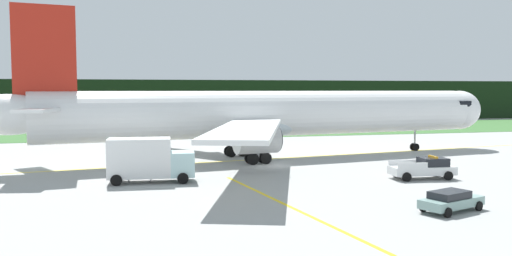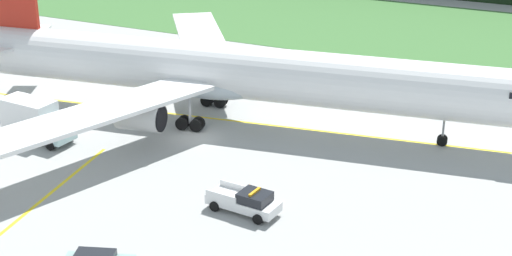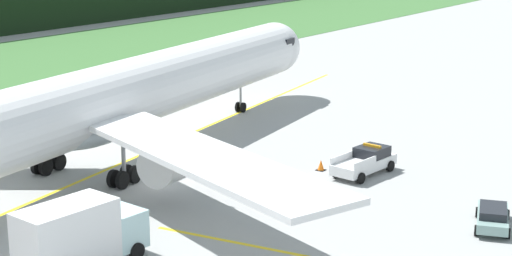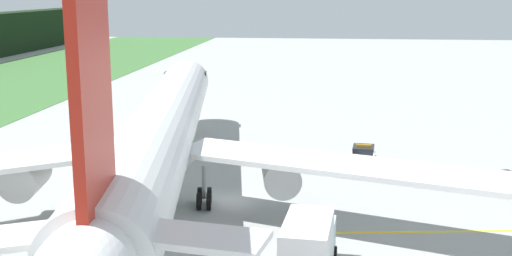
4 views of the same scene
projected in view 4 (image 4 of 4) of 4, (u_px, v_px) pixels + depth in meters
ground at (227, 201)px, 47.48m from camera, size 320.00×320.00×0.00m
taxiway_centerline_main at (165, 192)px, 49.53m from camera, size 78.74×12.24×0.01m
taxiway_centerline_spur at (498, 231)px, 41.54m from camera, size 4.14×25.36×0.01m
airliner at (162, 133)px, 47.80m from camera, size 58.84×45.11×15.22m
ops_pickup_truck at (363, 158)px, 55.94m from camera, size 5.55×2.66×1.94m
catering_truck at (308, 247)px, 34.08m from camera, size 7.03×3.11×3.77m
staff_car at (507, 181)px, 49.95m from camera, size 4.73×3.10×1.30m
apron_cone at (329, 166)px, 55.31m from camera, size 0.61×0.61×0.76m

